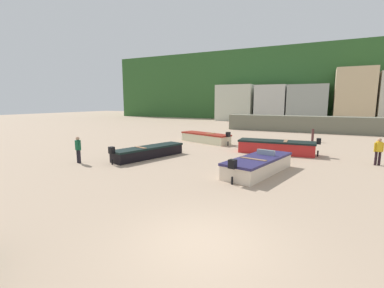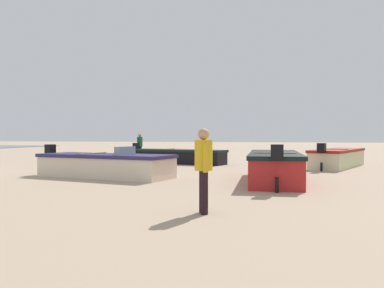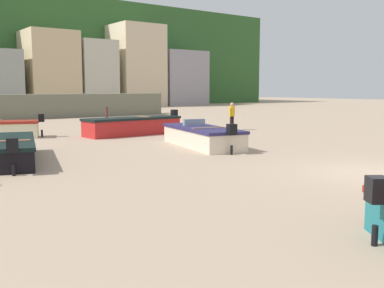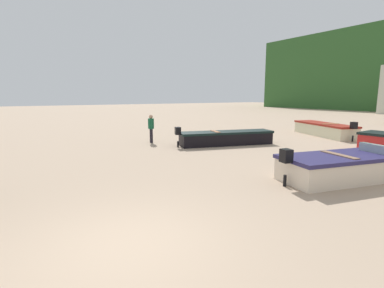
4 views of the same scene
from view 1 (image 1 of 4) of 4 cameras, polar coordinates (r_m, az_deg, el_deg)
name	(u,v)px [view 1 (image 1 of 4)]	position (r m, az deg, el deg)	size (l,w,h in m)	color
ground_plane	(202,243)	(7.54, 2.18, -20.30)	(160.00, 160.00, 0.00)	tan
headland_hill	(314,87)	(72.16, 24.55, 10.96)	(90.00, 32.00, 14.49)	#2E5A29
harbor_pier	(310,124)	(36.15, 23.70, 3.89)	(19.97, 2.40, 1.96)	#6B6B58
townhouse_far_left	(236,103)	(55.32, 9.39, 8.61)	(7.08, 5.81, 6.97)	beige
townhouse_left	(271,104)	(53.39, 16.45, 8.24)	(5.45, 5.14, 6.77)	beige
townhouse_centre_left	(307,104)	(53.53, 23.31, 7.84)	(6.60, 6.87, 6.69)	#979E96
townhouse_centre	(354,96)	(53.14, 31.09, 8.66)	(5.77, 5.91, 9.21)	#D2B88C
boat_black_1	(148,152)	(18.14, -9.23, -1.67)	(2.65, 5.53, 1.07)	black
boat_red_2	(276,147)	(20.23, 17.44, -0.61)	(5.56, 1.86, 1.25)	red
boat_cream_3	(205,138)	(24.65, 2.88, 1.34)	(5.31, 3.10, 1.17)	beige
boat_cream_5	(258,165)	(14.51, 13.90, -4.32)	(2.81, 5.37, 1.14)	beige
mooring_post_near_water	(313,135)	(27.45, 24.24, 1.69)	(0.22, 0.22, 1.20)	#4E2D2C
beach_walker_foreground	(379,149)	(19.05, 34.85, -0.92)	(0.53, 0.44, 1.62)	black
beach_walker_distant	(78,148)	(17.63, -23.02, -0.70)	(0.54, 0.40, 1.62)	black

